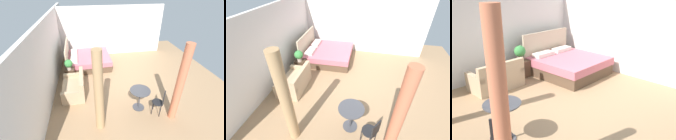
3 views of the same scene
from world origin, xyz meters
TOP-DOWN VIEW (x-y plane):
  - ground_plane at (0.00, 0.00)m, footprint 8.48×8.77m
  - wall_back at (0.00, 2.89)m, footprint 8.48×0.12m
  - wall_right at (2.74, 0.00)m, footprint 0.12×5.77m
  - bed at (1.47, 1.47)m, footprint 2.02×2.16m
  - couch at (-0.74, 2.03)m, footprint 1.37×0.83m
  - nightstand at (0.34, 2.27)m, footprint 0.42×0.41m
  - potted_plant at (0.24, 2.27)m, footprint 0.34×0.34m
  - balcony_table at (-1.92, -0.17)m, footprint 0.67×0.67m
  - cafe_chair_near_window at (-2.30, -0.73)m, footprint 0.50×0.50m
  - curtain_left at (-2.49, -1.11)m, footprint 0.23×0.23m
  - curtain_right at (-2.49, 1.22)m, footprint 0.26×0.26m

SIDE VIEW (x-z plane):
  - ground_plane at x=0.00m, z-range -0.02..0.00m
  - nightstand at x=0.34m, z-range 0.00..0.52m
  - couch at x=-0.74m, z-range -0.13..0.67m
  - bed at x=1.47m, z-range -0.32..0.93m
  - balcony_table at x=-1.92m, z-range 0.15..0.90m
  - cafe_chair_near_window at x=-2.30m, z-range 0.09..0.99m
  - potted_plant at x=0.24m, z-range 0.57..1.04m
  - curtain_left at x=-2.49m, z-range 0.00..2.54m
  - curtain_right at x=-2.49m, z-range 0.00..2.54m
  - wall_back at x=0.00m, z-range 0.00..2.72m
  - wall_right at x=2.74m, z-range 0.00..2.72m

